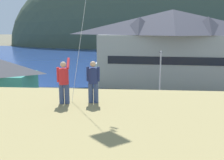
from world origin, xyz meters
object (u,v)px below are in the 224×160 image
at_px(wharf_dock, 121,69).
at_px(person_kite_flyer, 64,81).
at_px(parked_car_front_row_end, 89,105).
at_px(harbor_lodge, 171,46).
at_px(parked_car_back_row_right, 178,107).
at_px(parked_car_back_row_left, 106,122).
at_px(moored_boat_outer_mooring, 138,68).
at_px(moored_boat_wharfside, 101,70).
at_px(parking_light_pole, 160,73).
at_px(parked_car_lone_by_shed, 198,136).
at_px(person_companion, 93,81).

relative_size(wharf_dock, person_kite_flyer, 7.99).
bearing_deg(parked_car_front_row_end, harbor_lodge, 55.78).
bearing_deg(parked_car_front_row_end, parked_car_back_row_right, -1.04).
relative_size(parked_car_back_row_left, person_kite_flyer, 2.32).
bearing_deg(person_kite_flyer, moored_boat_outer_mooring, 84.53).
height_order(moored_boat_wharfside, parking_light_pole, parking_light_pole).
distance_m(parked_car_back_row_left, person_kite_flyer, 11.37).
relative_size(harbor_lodge, wharf_dock, 1.56).
relative_size(wharf_dock, parked_car_lone_by_shed, 3.45).
bearing_deg(moored_boat_wharfside, person_kite_flyer, -85.18).
bearing_deg(person_companion, parked_car_front_row_end, 100.64).
bearing_deg(wharf_dock, parked_car_back_row_left, -89.45).
height_order(parked_car_back_row_left, parked_car_front_row_end, same).
height_order(moored_boat_outer_mooring, person_kite_flyer, person_kite_flyer).
distance_m(moored_boat_wharfside, moored_boat_outer_mooring, 7.87).
distance_m(harbor_lodge, person_kite_flyer, 30.95).
bearing_deg(moored_boat_outer_mooring, parked_car_front_row_end, -101.71).
xyz_separation_m(wharf_dock, parking_light_pole, (5.53, -23.27, 3.27)).
height_order(moored_boat_outer_mooring, parked_car_back_row_right, moored_boat_outer_mooring).
distance_m(moored_boat_wharfside, parked_car_back_row_right, 26.01).
distance_m(wharf_dock, parked_car_back_row_right, 28.49).
height_order(harbor_lodge, person_companion, harbor_lodge).
distance_m(parked_car_back_row_left, parked_car_lone_by_shed, 7.17).
bearing_deg(parking_light_pole, parked_car_lone_by_shed, -81.63).
bearing_deg(person_kite_flyer, person_companion, 10.27).
height_order(wharf_dock, moored_boat_outer_mooring, moored_boat_outer_mooring).
xyz_separation_m(harbor_lodge, moored_boat_wharfside, (-11.83, 8.68, -5.26)).
bearing_deg(parking_light_pole, moored_boat_wharfside, 115.21).
xyz_separation_m(harbor_lodge, parking_light_pole, (-2.69, -10.74, -2.36)).
xyz_separation_m(moored_boat_outer_mooring, person_companion, (-2.80, -41.32, 5.85)).
distance_m(parked_car_back_row_right, person_companion, 16.60).
xyz_separation_m(parked_car_back_row_right, parking_light_pole, (-1.37, 4.36, 2.56)).
bearing_deg(person_kite_flyer, wharf_dock, 89.49).
relative_size(wharf_dock, person_companion, 8.53).
height_order(wharf_dock, person_companion, person_companion).
xyz_separation_m(parked_car_front_row_end, person_kite_flyer, (1.57, -14.79, 5.52)).
bearing_deg(wharf_dock, parking_light_pole, -76.64).
xyz_separation_m(moored_boat_wharfside, parked_car_back_row_right, (10.52, -23.78, 0.34)).
relative_size(wharf_dock, moored_boat_outer_mooring, 1.88).
bearing_deg(parked_car_front_row_end, wharf_dock, 85.96).
relative_size(wharf_dock, moored_boat_wharfside, 1.88).
bearing_deg(parking_light_pole, wharf_dock, 103.36).
distance_m(wharf_dock, parking_light_pole, 24.15).
bearing_deg(parked_car_back_row_right, person_companion, -112.94).
bearing_deg(moored_boat_outer_mooring, person_kite_flyer, -95.47).
bearing_deg(person_kite_flyer, parking_light_pole, 72.73).
relative_size(parked_car_front_row_end, person_kite_flyer, 2.28).
height_order(parked_car_back_row_left, parked_car_back_row_right, same).
relative_size(moored_boat_outer_mooring, parking_light_pole, 1.32).
bearing_deg(harbor_lodge, wharf_dock, 123.25).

